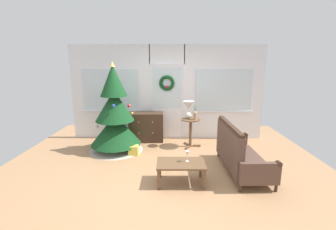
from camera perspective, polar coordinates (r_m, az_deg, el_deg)
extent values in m
plane|color=#AD7F56|center=(4.77, -0.72, -13.28)|extent=(6.76, 6.76, 0.00)
cube|color=white|center=(6.64, -13.58, 5.29)|extent=(2.15, 0.08, 2.55)
cube|color=white|center=(6.58, 13.20, 5.24)|extent=(2.15, 0.08, 2.55)
cube|color=white|center=(6.38, -0.26, 14.57)|extent=(0.94, 0.08, 0.50)
cube|color=silver|center=(6.43, -0.25, 3.16)|extent=(0.90, 0.05, 2.05)
cube|color=white|center=(6.53, -0.25, -1.86)|extent=(0.78, 0.02, 0.80)
cube|color=silver|center=(6.36, -0.26, 6.46)|extent=(0.78, 0.01, 1.10)
cube|color=silver|center=(6.57, -13.74, 5.87)|extent=(1.50, 0.01, 1.10)
cube|color=silver|center=(6.52, 13.34, 5.83)|extent=(1.50, 0.01, 1.10)
cube|color=silver|center=(6.65, -13.51, 0.98)|extent=(1.59, 0.06, 0.03)
cube|color=silver|center=(6.60, 13.11, 0.90)|extent=(1.59, 0.06, 0.03)
torus|color=#123B1B|center=(6.30, -0.27, 7.78)|extent=(0.41, 0.09, 0.41)
cube|color=red|center=(6.30, -0.27, 6.59)|extent=(0.10, 0.02, 0.10)
cylinder|color=#4C331E|center=(5.88, -12.41, -7.14)|extent=(0.10, 0.10, 0.25)
cone|color=beige|center=(5.91, -12.37, -7.82)|extent=(1.27, 1.27, 0.10)
cone|color=#14421E|center=(5.76, -12.60, -3.39)|extent=(1.19, 1.19, 0.73)
cone|color=#14421E|center=(5.63, -12.88, 2.29)|extent=(0.90, 0.90, 0.73)
cone|color=#14421E|center=(5.56, -13.18, 8.18)|extent=(0.62, 0.62, 0.73)
cone|color=#E0BC4C|center=(5.54, -13.37, 11.94)|extent=(0.12, 0.12, 0.12)
sphere|color=red|center=(5.42, -15.05, 4.49)|extent=(0.05, 0.05, 0.05)
sphere|color=gold|center=(5.81, -8.70, 0.38)|extent=(0.06, 0.06, 0.06)
sphere|color=silver|center=(6.16, -11.57, -1.25)|extent=(0.06, 0.06, 0.06)
sphere|color=#264CB2|center=(5.30, -13.06, 2.20)|extent=(0.08, 0.08, 0.08)
sphere|color=red|center=(5.69, -9.43, 2.21)|extent=(0.08, 0.08, 0.08)
sphere|color=gold|center=(5.77, -15.14, 5.53)|extent=(0.07, 0.07, 0.07)
sphere|color=silver|center=(5.86, -16.79, -2.70)|extent=(0.08, 0.08, 0.08)
sphere|color=#264CB2|center=(5.83, -13.20, 6.98)|extent=(0.06, 0.06, 0.06)
cube|color=#3D281C|center=(6.35, -5.28, -2.90)|extent=(0.92, 0.45, 0.78)
sphere|color=tan|center=(6.10, -7.14, -1.74)|extent=(0.03, 0.03, 0.03)
sphere|color=tan|center=(6.08, -3.76, -1.73)|extent=(0.03, 0.03, 0.03)
sphere|color=tan|center=(6.18, -7.07, -4.43)|extent=(0.03, 0.03, 0.03)
sphere|color=tan|center=(6.16, -3.72, -4.43)|extent=(0.03, 0.03, 0.03)
cylinder|color=#3D281C|center=(4.43, 24.74, -15.69)|extent=(0.05, 0.05, 0.14)
cylinder|color=#3D281C|center=(5.69, 18.10, -8.76)|extent=(0.05, 0.05, 0.14)
cylinder|color=#3D281C|center=(4.21, 17.07, -16.57)|extent=(0.05, 0.05, 0.14)
cylinder|color=#3D281C|center=(5.52, 12.15, -9.06)|extent=(0.05, 0.05, 0.14)
cube|color=brown|center=(4.88, 17.78, -10.59)|extent=(0.78, 1.48, 0.14)
cube|color=brown|center=(4.66, 14.59, -6.51)|extent=(0.18, 1.45, 0.62)
cube|color=#3D281C|center=(4.56, 14.82, -2.47)|extent=(0.14, 1.42, 0.06)
cube|color=brown|center=(4.18, 21.37, -13.12)|extent=(0.67, 0.12, 0.38)
cylinder|color=#3D281C|center=(4.24, 25.26, -10.64)|extent=(0.09, 0.09, 0.09)
cube|color=brown|center=(5.52, 15.28, -6.35)|extent=(0.67, 0.12, 0.38)
cylinder|color=#3D281C|center=(5.56, 18.27, -4.58)|extent=(0.09, 0.09, 0.09)
cylinder|color=brown|center=(5.85, 5.54, -1.09)|extent=(0.48, 0.48, 0.02)
cylinder|color=brown|center=(5.94, 5.47, -4.44)|extent=(0.07, 0.07, 0.69)
cube|color=brown|center=(6.06, 6.92, -7.38)|extent=(0.20, 0.05, 0.04)
cube|color=brown|center=(6.17, 4.56, -6.96)|extent=(0.14, 0.20, 0.04)
cube|color=brown|center=(5.91, 4.73, -7.86)|extent=(0.14, 0.20, 0.04)
sphere|color=silver|center=(5.86, 4.94, -0.10)|extent=(0.16, 0.16, 0.16)
cylinder|color=silver|center=(5.83, 4.97, 1.13)|extent=(0.02, 0.02, 0.06)
cone|color=silver|center=(5.81, 4.99, 2.39)|extent=(0.28, 0.28, 0.20)
cylinder|color=tan|center=(5.78, 6.60, -0.34)|extent=(0.09, 0.09, 0.16)
sphere|color=tan|center=(5.76, 6.62, 0.44)|extent=(0.10, 0.10, 0.10)
cylinder|color=#4C7042|center=(5.74, 6.44, 1.41)|extent=(0.07, 0.01, 0.17)
cylinder|color=#4C7042|center=(5.74, 6.64, 1.41)|extent=(0.01, 0.01, 0.18)
cylinder|color=#4C7042|center=(5.74, 6.85, 1.41)|extent=(0.07, 0.01, 0.17)
cube|color=brown|center=(4.19, 3.14, -11.63)|extent=(0.85, 0.53, 0.03)
cube|color=brown|center=(4.07, -2.27, -15.35)|extent=(0.05, 0.05, 0.35)
cube|color=brown|center=(4.12, 8.76, -15.20)|extent=(0.05, 0.05, 0.35)
cube|color=brown|center=(4.47, -2.03, -12.70)|extent=(0.05, 0.05, 0.35)
cube|color=brown|center=(4.50, 7.92, -12.60)|extent=(0.05, 0.05, 0.35)
cylinder|color=silver|center=(4.24, 4.65, -11.10)|extent=(0.06, 0.06, 0.01)
cylinder|color=silver|center=(4.22, 4.67, -10.45)|extent=(0.01, 0.01, 0.10)
cone|color=silver|center=(4.18, 4.69, -9.25)|extent=(0.08, 0.08, 0.09)
cube|color=#D8C64C|center=(5.53, -8.36, -8.43)|extent=(0.22, 0.20, 0.22)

